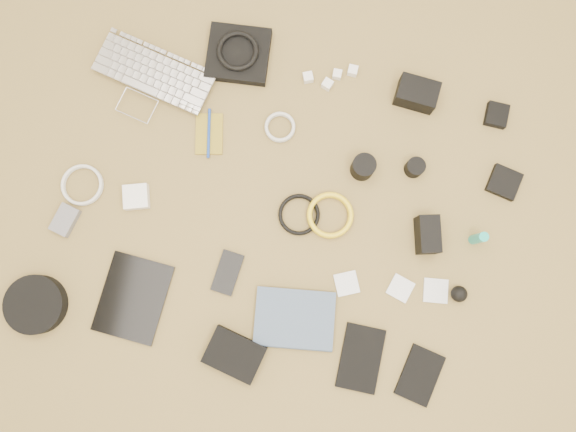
# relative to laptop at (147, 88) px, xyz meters

# --- Properties ---
(room_shell) EXTENTS (4.04, 4.04, 2.58)m
(room_shell) POSITION_rel_laptop_xyz_m (0.45, -0.33, 1.24)
(room_shell) COLOR olive
(room_shell) RESTS_ON ground
(laptop) EXTENTS (0.43, 0.35, 0.03)m
(laptop) POSITION_rel_laptop_xyz_m (0.00, 0.00, 0.00)
(laptop) COLOR #B7B7BB
(laptop) RESTS_ON ground
(headphone_pouch) EXTENTS (0.20, 0.19, 0.03)m
(headphone_pouch) POSITION_rel_laptop_xyz_m (0.26, 0.15, 0.00)
(headphone_pouch) COLOR black
(headphone_pouch) RESTS_ON ground
(headphones) EXTENTS (0.17, 0.17, 0.02)m
(headphones) POSITION_rel_laptop_xyz_m (0.26, 0.15, 0.03)
(headphones) COLOR black
(headphones) RESTS_ON headphone_pouch
(charger_a) EXTENTS (0.04, 0.04, 0.03)m
(charger_a) POSITION_rel_laptop_xyz_m (0.49, 0.11, -0.00)
(charger_a) COLOR white
(charger_a) RESTS_ON ground
(charger_b) EXTENTS (0.03, 0.03, 0.03)m
(charger_b) POSITION_rel_laptop_xyz_m (0.58, 0.14, -0.00)
(charger_b) COLOR white
(charger_b) RESTS_ON ground
(charger_c) EXTENTS (0.03, 0.03, 0.03)m
(charger_c) POSITION_rel_laptop_xyz_m (0.63, 0.16, -0.00)
(charger_c) COLOR white
(charger_c) RESTS_ON ground
(charger_d) EXTENTS (0.04, 0.04, 0.03)m
(charger_d) POSITION_rel_laptop_xyz_m (0.55, 0.10, -0.00)
(charger_d) COLOR white
(charger_d) RESTS_ON ground
(dslr_camera) EXTENTS (0.13, 0.10, 0.07)m
(dslr_camera) POSITION_rel_laptop_xyz_m (0.83, 0.10, 0.02)
(dslr_camera) COLOR black
(dslr_camera) RESTS_ON ground
(lens_pouch) EXTENTS (0.07, 0.08, 0.03)m
(lens_pouch) POSITION_rel_laptop_xyz_m (1.09, 0.08, -0.00)
(lens_pouch) COLOR black
(lens_pouch) RESTS_ON ground
(notebook_olive) EXTENTS (0.10, 0.14, 0.01)m
(notebook_olive) POSITION_rel_laptop_xyz_m (0.21, -0.11, -0.01)
(notebook_olive) COLOR olive
(notebook_olive) RESTS_ON ground
(pen_blue) EXTENTS (0.03, 0.16, 0.01)m
(pen_blue) POSITION_rel_laptop_xyz_m (0.21, -0.11, -0.00)
(pen_blue) COLOR #1336A0
(pen_blue) RESTS_ON notebook_olive
(cable_white_a) EXTENTS (0.10, 0.10, 0.01)m
(cable_white_a) POSITION_rel_laptop_xyz_m (0.43, -0.06, -0.01)
(cable_white_a) COLOR silver
(cable_white_a) RESTS_ON ground
(lens_a) EXTENTS (0.09, 0.09, 0.08)m
(lens_a) POSITION_rel_laptop_xyz_m (0.70, -0.15, 0.02)
(lens_a) COLOR black
(lens_a) RESTS_ON ground
(lens_b) EXTENTS (0.06, 0.06, 0.05)m
(lens_b) POSITION_rel_laptop_xyz_m (0.85, -0.12, 0.01)
(lens_b) COLOR black
(lens_b) RESTS_ON ground
(card_reader) EXTENTS (0.11, 0.11, 0.02)m
(card_reader) POSITION_rel_laptop_xyz_m (1.13, -0.12, -0.00)
(card_reader) COLOR black
(card_reader) RESTS_ON ground
(power_brick) EXTENTS (0.09, 0.09, 0.03)m
(power_brick) POSITION_rel_laptop_xyz_m (0.03, -0.34, 0.00)
(power_brick) COLOR white
(power_brick) RESTS_ON ground
(cable_white_b) EXTENTS (0.17, 0.17, 0.01)m
(cable_white_b) POSITION_rel_laptop_xyz_m (-0.14, -0.33, -0.01)
(cable_white_b) COLOR silver
(cable_white_b) RESTS_ON ground
(cable_black) EXTENTS (0.15, 0.15, 0.01)m
(cable_black) POSITION_rel_laptop_xyz_m (0.53, -0.32, -0.01)
(cable_black) COLOR black
(cable_black) RESTS_ON ground
(cable_yellow) EXTENTS (0.18, 0.18, 0.02)m
(cable_yellow) POSITION_rel_laptop_xyz_m (0.62, -0.31, -0.01)
(cable_yellow) COLOR yellow
(cable_yellow) RESTS_ON ground
(flash) EXTENTS (0.08, 0.12, 0.08)m
(flash) POSITION_rel_laptop_xyz_m (0.92, -0.33, 0.03)
(flash) COLOR black
(flash) RESTS_ON ground
(lens_cleaner) EXTENTS (0.04, 0.04, 0.10)m
(lens_cleaner) POSITION_rel_laptop_xyz_m (1.06, -0.31, 0.04)
(lens_cleaner) COLOR #1AAAA0
(lens_cleaner) RESTS_ON ground
(battery_charger) EXTENTS (0.08, 0.10, 0.03)m
(battery_charger) POSITION_rel_laptop_xyz_m (-0.17, -0.45, -0.00)
(battery_charger) COLOR slate
(battery_charger) RESTS_ON ground
(tablet) EXTENTS (0.21, 0.26, 0.01)m
(tablet) POSITION_rel_laptop_xyz_m (0.08, -0.65, -0.01)
(tablet) COLOR black
(tablet) RESTS_ON ground
(phone) EXTENTS (0.09, 0.14, 0.01)m
(phone) POSITION_rel_laptop_xyz_m (0.34, -0.53, -0.01)
(phone) COLOR black
(phone) RESTS_ON ground
(filter_case_left) EXTENTS (0.09, 0.09, 0.01)m
(filter_case_left) POSITION_rel_laptop_xyz_m (0.70, -0.50, -0.01)
(filter_case_left) COLOR silver
(filter_case_left) RESTS_ON ground
(filter_case_mid) EXTENTS (0.09, 0.09, 0.01)m
(filter_case_mid) POSITION_rel_laptop_xyz_m (0.86, -0.49, -0.01)
(filter_case_mid) COLOR silver
(filter_case_mid) RESTS_ON ground
(filter_case_right) EXTENTS (0.08, 0.08, 0.01)m
(filter_case_right) POSITION_rel_laptop_xyz_m (0.97, -0.48, -0.01)
(filter_case_right) COLOR silver
(filter_case_right) RESTS_ON ground
(air_blower) EXTENTS (0.06, 0.06, 0.05)m
(air_blower) POSITION_rel_laptop_xyz_m (1.03, -0.48, 0.01)
(air_blower) COLOR black
(air_blower) RESTS_ON ground
(headphone_case) EXTENTS (0.21, 0.21, 0.05)m
(headphone_case) POSITION_rel_laptop_xyz_m (-0.20, -0.71, 0.01)
(headphone_case) COLOR black
(headphone_case) RESTS_ON ground
(drive_case) EXTENTS (0.19, 0.15, 0.04)m
(drive_case) POSITION_rel_laptop_xyz_m (0.41, -0.76, 0.01)
(drive_case) COLOR black
(drive_case) RESTS_ON ground
(paperback) EXTENTS (0.25, 0.19, 0.02)m
(paperback) POSITION_rel_laptop_xyz_m (0.57, -0.72, -0.00)
(paperback) COLOR #425570
(paperback) RESTS_ON ground
(notebook_black_a) EXTENTS (0.13, 0.19, 0.01)m
(notebook_black_a) POSITION_rel_laptop_xyz_m (0.77, -0.71, -0.01)
(notebook_black_a) COLOR black
(notebook_black_a) RESTS_ON ground
(notebook_black_b) EXTENTS (0.14, 0.18, 0.01)m
(notebook_black_b) POSITION_rel_laptop_xyz_m (0.95, -0.73, -0.01)
(notebook_black_b) COLOR black
(notebook_black_b) RESTS_ON ground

